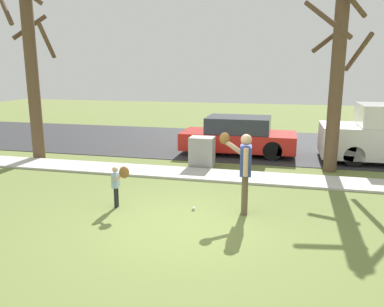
{
  "coord_description": "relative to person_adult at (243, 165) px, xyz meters",
  "views": [
    {
      "loc": [
        1.78,
        -6.8,
        2.99
      ],
      "look_at": [
        -0.34,
        1.96,
        1.0
      ],
      "focal_mm": 35.84,
      "sensor_mm": 36.0,
      "label": 1
    }
  ],
  "objects": [
    {
      "name": "ground_plane",
      "position": [
        -1.01,
        2.58,
        -1.05
      ],
      "size": [
        48.0,
        48.0,
        0.0
      ],
      "primitive_type": "plane",
      "color": "olive"
    },
    {
      "name": "sidewalk_strip",
      "position": [
        -1.01,
        2.68,
        -1.02
      ],
      "size": [
        36.0,
        1.2,
        0.06
      ],
      "primitive_type": "cube",
      "color": "beige",
      "rests_on": "ground"
    },
    {
      "name": "road_surface",
      "position": [
        -1.01,
        7.68,
        -1.04
      ],
      "size": [
        36.0,
        6.8,
        0.02
      ],
      "primitive_type": "cube",
      "color": "#2D2D30",
      "rests_on": "ground"
    },
    {
      "name": "person_adult",
      "position": [
        0.0,
        0.0,
        0.0
      ],
      "size": [
        0.73,
        0.6,
        1.7
      ],
      "rotation": [
        0.0,
        0.0,
        -3.04
      ],
      "color": "brown",
      "rests_on": "ground"
    },
    {
      "name": "person_child",
      "position": [
        -2.66,
        -0.34,
        -0.41
      ],
      "size": [
        0.45,
        0.36,
        0.97
      ],
      "rotation": [
        0.0,
        0.0,
        0.1
      ],
      "color": "black",
      "rests_on": "ground"
    },
    {
      "name": "baseball",
      "position": [
        -1.04,
        -0.08,
        -1.01
      ],
      "size": [
        0.07,
        0.07,
        0.07
      ],
      "primitive_type": "sphere",
      "color": "white",
      "rests_on": "ground"
    },
    {
      "name": "utility_cabinet",
      "position": [
        -1.66,
        3.65,
        -0.57
      ],
      "size": [
        0.75,
        0.58,
        0.94
      ],
      "primitive_type": "cube",
      "color": "gray",
      "rests_on": "ground"
    },
    {
      "name": "street_tree_near",
      "position": [
        2.17,
        4.04,
        1.77
      ],
      "size": [
        1.85,
        1.88,
        5.29
      ],
      "color": "brown",
      "rests_on": "ground"
    },
    {
      "name": "street_tree_far",
      "position": [
        -7.33,
        3.49,
        2.09
      ],
      "size": [
        1.85,
        1.89,
        5.94
      ],
      "color": "brown",
      "rests_on": "ground"
    },
    {
      "name": "parked_hatchback_red",
      "position": [
        -0.79,
        5.75,
        -0.39
      ],
      "size": [
        4.0,
        1.75,
        1.33
      ],
      "rotation": [
        0.0,
        0.0,
        3.14
      ],
      "color": "red",
      "rests_on": "road_surface"
    }
  ]
}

